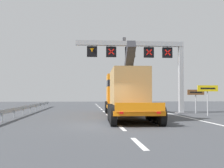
% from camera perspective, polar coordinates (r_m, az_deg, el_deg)
% --- Properties ---
extents(ground, '(112.00, 112.00, 0.00)m').
position_cam_1_polar(ground, '(16.19, -0.02, -8.31)').
color(ground, '#424449').
extents(lane_markings, '(0.20, 45.88, 0.01)m').
position_cam_1_polar(lane_markings, '(31.78, -1.89, -5.27)').
color(lane_markings, silver).
rests_on(lane_markings, ground).
extents(edge_line_right, '(0.20, 63.00, 0.01)m').
position_cam_1_polar(edge_line_right, '(29.12, 10.06, -5.53)').
color(edge_line_right, silver).
rests_on(edge_line_right, ground).
extents(overhead_lane_gantry, '(10.31, 0.90, 7.03)m').
position_cam_1_polar(overhead_lane_gantry, '(26.87, 6.32, 5.68)').
color(overhead_lane_gantry, '#9EA0A5').
rests_on(overhead_lane_gantry, ground).
extents(heavy_haul_truck_orange, '(3.50, 14.14, 5.30)m').
position_cam_1_polar(heavy_haul_truck_orange, '(23.13, 2.57, -1.52)').
color(heavy_haul_truck_orange, orange).
rests_on(heavy_haul_truck_orange, ground).
extents(exit_sign_yellow, '(1.73, 0.15, 2.51)m').
position_cam_1_polar(exit_sign_yellow, '(24.73, 18.57, -1.57)').
color(exit_sign_yellow, '#9EA0A5').
rests_on(exit_sign_yellow, ground).
extents(tourist_info_sign_brown, '(1.62, 0.15, 2.21)m').
position_cam_1_polar(tourist_info_sign_brown, '(27.75, 16.40, -2.14)').
color(tourist_info_sign_brown, '#9EA0A5').
rests_on(tourist_info_sign_brown, ground).
extents(guardrail_left, '(0.13, 28.27, 0.76)m').
position_cam_1_polar(guardrail_left, '(28.70, -16.11, -4.42)').
color(guardrail_left, '#999EA3').
rests_on(guardrail_left, ground).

